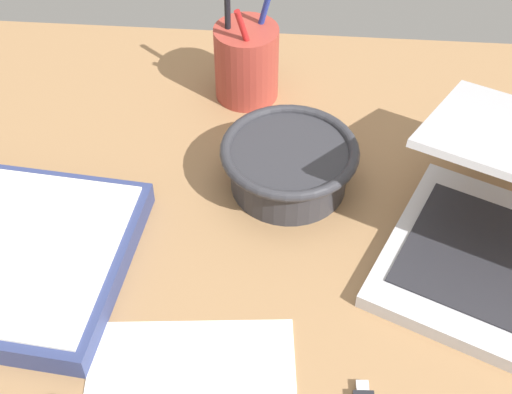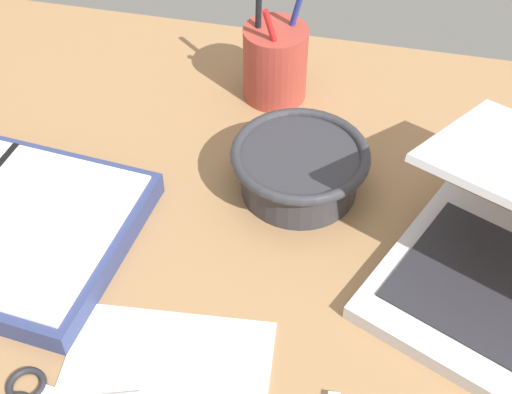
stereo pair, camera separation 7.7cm
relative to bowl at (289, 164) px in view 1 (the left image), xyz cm
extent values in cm
cube|color=#936D47|center=(-2.85, -16.40, -4.52)|extent=(140.00, 100.00, 2.00)
cylinder|color=#2D2D33|center=(0.00, 0.00, -0.69)|extent=(14.14, 14.14, 5.65)
torus|color=#2D2D33|center=(0.00, 0.00, 2.13)|extent=(16.63, 16.63, 1.33)
cylinder|color=#9E382D|center=(-6.74, 17.81, 1.76)|extent=(8.76, 8.76, 10.56)
cylinder|color=black|center=(-9.15, 17.67, 5.10)|extent=(0.92, 2.79, 15.21)
cylinder|color=#233899|center=(-5.41, 19.82, 4.75)|extent=(3.98, 2.93, 14.31)
cylinder|color=#B21E1E|center=(-5.83, 15.58, 4.61)|extent=(4.34, 2.27, 14.01)
cube|color=silver|center=(-26.97, -15.40, -0.51)|extent=(19.94, 24.05, 0.30)
cube|color=silver|center=(8.48, -27.54, -3.02)|extent=(1.27, 1.27, 0.60)
camera|label=1|loc=(1.15, -62.84, 58.42)|focal=50.00mm
camera|label=2|loc=(8.73, -61.67, 58.42)|focal=50.00mm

